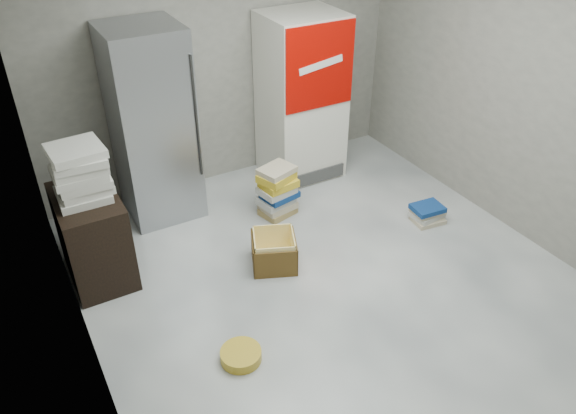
# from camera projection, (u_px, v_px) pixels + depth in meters

# --- Properties ---
(ground) EXTENTS (5.00, 5.00, 0.00)m
(ground) POSITION_uv_depth(u_px,v_px,m) (351.00, 302.00, 4.69)
(ground) COLOR silver
(ground) RESTS_ON ground
(room_shell) EXTENTS (4.04, 5.04, 2.82)m
(room_shell) POSITION_uv_depth(u_px,v_px,m) (368.00, 100.00, 3.71)
(room_shell) COLOR gray
(room_shell) RESTS_ON ground
(steel_fridge) EXTENTS (0.70, 0.72, 1.90)m
(steel_fridge) POSITION_uv_depth(u_px,v_px,m) (153.00, 125.00, 5.35)
(steel_fridge) COLOR #A8ABB1
(steel_fridge) RESTS_ON ground
(coke_cooler) EXTENTS (0.80, 0.73, 1.80)m
(coke_cooler) POSITION_uv_depth(u_px,v_px,m) (301.00, 98.00, 6.05)
(coke_cooler) COLOR silver
(coke_cooler) RESTS_ON ground
(wood_shelf) EXTENTS (0.50, 0.80, 0.80)m
(wood_shelf) POSITION_uv_depth(u_px,v_px,m) (93.00, 237.00, 4.79)
(wood_shelf) COLOR black
(wood_shelf) RESTS_ON ground
(supply_box_stack) EXTENTS (0.44, 0.44, 0.45)m
(supply_box_stack) POSITION_uv_depth(u_px,v_px,m) (80.00, 173.00, 4.44)
(supply_box_stack) COLOR beige
(supply_box_stack) RESTS_ON wood_shelf
(phonebook_stack_main) EXTENTS (0.43, 0.37, 0.55)m
(phonebook_stack_main) POSITION_uv_depth(u_px,v_px,m) (277.00, 192.00, 5.63)
(phonebook_stack_main) COLOR #9B824B
(phonebook_stack_main) RESTS_ON ground
(phonebook_stack_side) EXTENTS (0.34, 0.29, 0.19)m
(phonebook_stack_side) POSITION_uv_depth(u_px,v_px,m) (427.00, 213.00, 5.64)
(phonebook_stack_side) COLOR #BBAC8C
(phonebook_stack_side) RESTS_ON ground
(cardboard_box) EXTENTS (0.51, 0.51, 0.32)m
(cardboard_box) POSITION_uv_depth(u_px,v_px,m) (274.00, 253.00, 5.04)
(cardboard_box) COLOR yellow
(cardboard_box) RESTS_ON ground
(bucket_lid) EXTENTS (0.37, 0.37, 0.08)m
(bucket_lid) POSITION_uv_depth(u_px,v_px,m) (241.00, 355.00, 4.15)
(bucket_lid) COLOR gold
(bucket_lid) RESTS_ON ground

